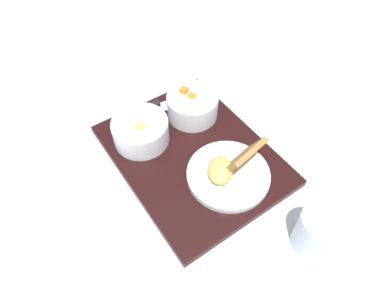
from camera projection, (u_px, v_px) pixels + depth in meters
ground_plane at (192, 157)px, 0.80m from camera, size 4.00×4.00×0.00m
serving_tray at (192, 155)px, 0.80m from camera, size 0.44×0.35×0.02m
bowl_salad at (192, 105)px, 0.84m from camera, size 0.13×0.13×0.07m
bowl_soup at (141, 130)px, 0.79m from camera, size 0.13×0.13×0.06m
plate_main at (229, 171)px, 0.74m from camera, size 0.18×0.18×0.09m
knife at (151, 107)px, 0.87m from camera, size 0.02×0.17×0.02m
spoon at (161, 108)px, 0.87m from camera, size 0.04×0.15×0.01m
glass_water at (316, 233)px, 0.64m from camera, size 0.08×0.08×0.09m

